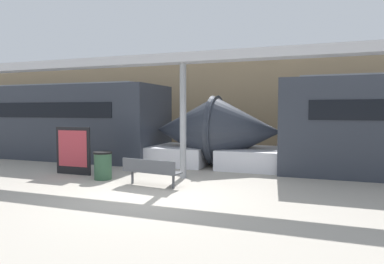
{
  "coord_description": "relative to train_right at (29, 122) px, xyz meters",
  "views": [
    {
      "loc": [
        3.72,
        -7.31,
        2.08
      ],
      "look_at": [
        0.08,
        2.78,
        1.4
      ],
      "focal_mm": 32.0,
      "sensor_mm": 36.0,
      "label": 1
    }
  ],
  "objects": [
    {
      "name": "trash_bin",
      "position": [
        6.52,
        -3.66,
        -1.1
      ],
      "size": [
        0.55,
        0.55,
        0.84
      ],
      "color": "#2D5138",
      "rests_on": "ground_plane"
    },
    {
      "name": "station_wall",
      "position": [
        8.8,
        3.89,
        0.98
      ],
      "size": [
        56.0,
        0.2,
        5.0
      ],
      "primitive_type": "cube",
      "color": "#9E8460",
      "rests_on": "ground_plane"
    },
    {
      "name": "support_column_near",
      "position": [
        8.73,
        -2.65,
        0.23
      ],
      "size": [
        0.2,
        0.2,
        3.51
      ],
      "primitive_type": "cylinder",
      "color": "gray",
      "rests_on": "ground_plane"
    },
    {
      "name": "ground_plane",
      "position": [
        8.8,
        -5.05,
        -1.52
      ],
      "size": [
        60.0,
        60.0,
        0.0
      ],
      "primitive_type": "plane",
      "color": "#A8A093"
    },
    {
      "name": "canopy_beam",
      "position": [
        8.73,
        -2.65,
        2.12
      ],
      "size": [
        28.0,
        0.6,
        0.28
      ],
      "primitive_type": "cube",
      "color": "#B7B7BC",
      "rests_on": "support_column_near"
    },
    {
      "name": "bench_near",
      "position": [
        8.32,
        -4.05,
        -1.06
      ],
      "size": [
        1.74,
        0.66,
        0.75
      ],
      "rotation": [
        0.0,
        0.0,
        -0.13
      ],
      "color": "#4C4F54",
      "rests_on": "ground_plane"
    },
    {
      "name": "poster_board",
      "position": [
        5.16,
        -3.31,
        -0.74
      ],
      "size": [
        1.29,
        0.07,
        1.54
      ],
      "color": "black",
      "rests_on": "ground_plane"
    },
    {
      "name": "train_right",
      "position": [
        0.0,
        0.0,
        0.0
      ],
      "size": [
        18.06,
        2.93,
        3.2
      ],
      "color": "#2D333D",
      "rests_on": "ground_plane"
    }
  ]
}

